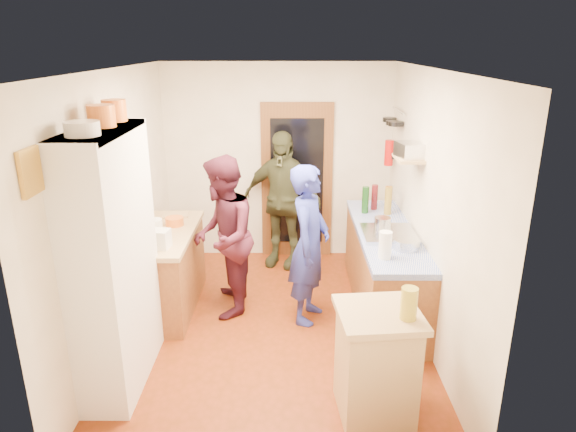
{
  "coord_description": "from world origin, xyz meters",
  "views": [
    {
      "loc": [
        0.16,
        -4.7,
        2.83
      ],
      "look_at": [
        0.14,
        0.15,
        1.18
      ],
      "focal_mm": 32.0,
      "sensor_mm": 36.0,
      "label": 1
    }
  ],
  "objects_px": {
    "hutch_body": "(114,262)",
    "person_hob": "(312,246)",
    "right_counter_base": "(383,271)",
    "person_back": "(283,200)",
    "island_base": "(376,366)",
    "person_left": "(226,236)"
  },
  "relations": [
    {
      "from": "hutch_body",
      "to": "person_hob",
      "type": "xyz_separation_m",
      "value": [
        1.68,
        0.99,
        -0.26
      ]
    },
    {
      "from": "right_counter_base",
      "to": "person_back",
      "type": "relative_size",
      "value": 1.23
    },
    {
      "from": "island_base",
      "to": "person_left",
      "type": "height_order",
      "value": "person_left"
    },
    {
      "from": "hutch_body",
      "to": "person_back",
      "type": "bearing_deg",
      "value": 60.7
    },
    {
      "from": "person_left",
      "to": "person_back",
      "type": "relative_size",
      "value": 0.97
    },
    {
      "from": "hutch_body",
      "to": "person_left",
      "type": "height_order",
      "value": "hutch_body"
    },
    {
      "from": "island_base",
      "to": "person_back",
      "type": "bearing_deg",
      "value": 104.81
    },
    {
      "from": "person_back",
      "to": "person_hob",
      "type": "bearing_deg",
      "value": -57.88
    },
    {
      "from": "person_hob",
      "to": "person_back",
      "type": "height_order",
      "value": "person_back"
    },
    {
      "from": "person_hob",
      "to": "person_left",
      "type": "distance_m",
      "value": 0.93
    },
    {
      "from": "hutch_body",
      "to": "island_base",
      "type": "xyz_separation_m",
      "value": [
        2.13,
        -0.48,
        -0.67
      ]
    },
    {
      "from": "person_hob",
      "to": "hutch_body",
      "type": "bearing_deg",
      "value": 137.49
    },
    {
      "from": "hutch_body",
      "to": "person_left",
      "type": "bearing_deg",
      "value": 57.24
    },
    {
      "from": "person_hob",
      "to": "person_left",
      "type": "xyz_separation_m",
      "value": [
        -0.9,
        0.23,
        0.03
      ]
    },
    {
      "from": "hutch_body",
      "to": "person_back",
      "type": "distance_m",
      "value": 2.8
    },
    {
      "from": "island_base",
      "to": "hutch_body",
      "type": "bearing_deg",
      "value": 167.35
    },
    {
      "from": "hutch_body",
      "to": "right_counter_base",
      "type": "bearing_deg",
      "value": 27.47
    },
    {
      "from": "right_counter_base",
      "to": "person_hob",
      "type": "relative_size",
      "value": 1.3
    },
    {
      "from": "island_base",
      "to": "person_left",
      "type": "relative_size",
      "value": 0.49
    },
    {
      "from": "hutch_body",
      "to": "island_base",
      "type": "distance_m",
      "value": 2.29
    },
    {
      "from": "hutch_body",
      "to": "right_counter_base",
      "type": "relative_size",
      "value": 1.0
    },
    {
      "from": "person_hob",
      "to": "person_back",
      "type": "bearing_deg",
      "value": 29.59
    }
  ]
}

